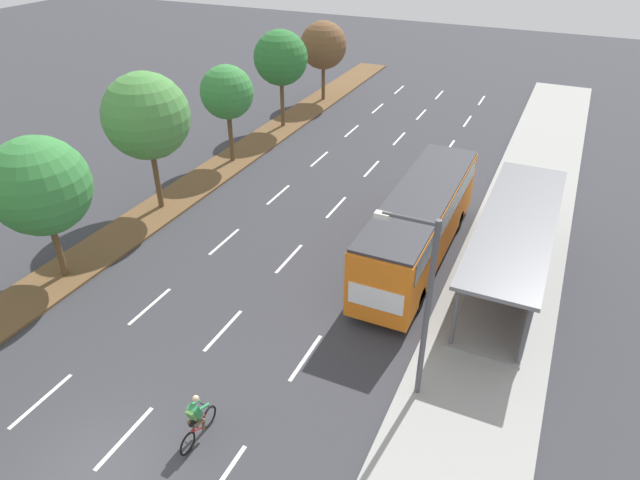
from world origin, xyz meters
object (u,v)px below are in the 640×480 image
object	(u,v)px
median_tree_third	(146,116)
median_tree_fourth	(227,93)
streetlight	(423,300)
cyclist	(197,420)
median_tree_farthest	(323,45)
bus_shelter	(520,245)
median_tree_second	(40,186)
bus	(420,219)
median_tree_fifth	(281,58)

from	to	relation	value
median_tree_third	median_tree_fourth	xyz separation A→B (m)	(0.15, 6.76, -0.67)
median_tree_fourth	streetlight	xyz separation A→B (m)	(15.65, -13.69, -0.47)
median_tree_fourth	cyclist	bearing A→B (deg)	-60.40
median_tree_farthest	median_tree_fourth	bearing A→B (deg)	-90.14
bus_shelter	median_tree_second	bearing A→B (deg)	-156.49
median_tree_third	streetlight	bearing A→B (deg)	-23.68
bus	streetlight	size ratio (longest dim) A/B	1.74
median_tree_third	median_tree_farthest	size ratio (longest dim) A/B	1.17
bus_shelter	median_tree_farthest	size ratio (longest dim) A/B	1.88
cyclist	median_tree_fifth	size ratio (longest dim) A/B	0.28
bus	median_tree_fourth	size ratio (longest dim) A/B	1.94
median_tree_farthest	median_tree_fifth	bearing A→B (deg)	-90.71
bus	cyclist	distance (m)	12.81
bus	median_tree_farthest	xyz separation A→B (m)	(-13.44, 19.34, 2.26)
median_tree_third	median_tree_farthest	bearing A→B (deg)	89.48
streetlight	median_tree_third	bearing A→B (deg)	156.32
bus	median_tree_farthest	bearing A→B (deg)	124.80
bus_shelter	median_tree_fourth	bearing A→B (deg)	161.86
bus	median_tree_fourth	xyz separation A→B (m)	(-13.48, 5.82, 2.29)
bus_shelter	bus	xyz separation A→B (m)	(-4.28, 0.00, 0.20)
median_tree_fourth	median_tree_farthest	bearing A→B (deg)	89.86
median_tree_farthest	bus	bearing A→B (deg)	-55.20
cyclist	median_tree_second	xyz separation A→B (m)	(-10.28, 4.63, 3.56)
median_tree_third	cyclist	bearing A→B (deg)	-47.43
bus	streetlight	world-z (taller)	streetlight
cyclist	median_tree_fifth	bearing A→B (deg)	112.59
bus_shelter	median_tree_third	size ratio (longest dim) A/B	1.61
cyclist	streetlight	xyz separation A→B (m)	(5.33, 4.47, 3.10)
median_tree_second	median_tree_fourth	xyz separation A→B (m)	(-0.03, 13.53, 0.01)
median_tree_fourth	bus	bearing A→B (deg)	-23.34
median_tree_second	median_tree_fifth	bearing A→B (deg)	90.24
median_tree_second	streetlight	size ratio (longest dim) A/B	0.96
median_tree_second	median_tree_farthest	xyz separation A→B (m)	(-0.00, 27.05, -0.02)
cyclist	median_tree_third	size ratio (longest dim) A/B	0.26
median_tree_fourth	streetlight	distance (m)	20.80
median_tree_second	bus	bearing A→B (deg)	29.83
median_tree_third	median_tree_second	bearing A→B (deg)	-88.44
bus	median_tree_second	distance (m)	15.67
cyclist	median_tree_second	world-z (taller)	median_tree_second
median_tree_fifth	median_tree_fourth	bearing A→B (deg)	-89.57
median_tree_second	median_tree_third	xyz separation A→B (m)	(-0.18, 6.76, 0.68)
median_tree_third	median_tree_fifth	bearing A→B (deg)	89.57
bus_shelter	cyclist	xyz separation A→B (m)	(-7.44, -12.34, -1.08)
cyclist	median_tree_third	world-z (taller)	median_tree_third
median_tree_fifth	streetlight	world-z (taller)	median_tree_fifth
median_tree_farthest	streetlight	distance (m)	31.38
median_tree_second	median_tree_fourth	size ratio (longest dim) A/B	1.07
cyclist	median_tree_fourth	world-z (taller)	median_tree_fourth
bus_shelter	median_tree_farthest	xyz separation A→B (m)	(-17.72, 19.34, 2.46)
median_tree_third	median_tree_fifth	size ratio (longest dim) A/B	1.07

